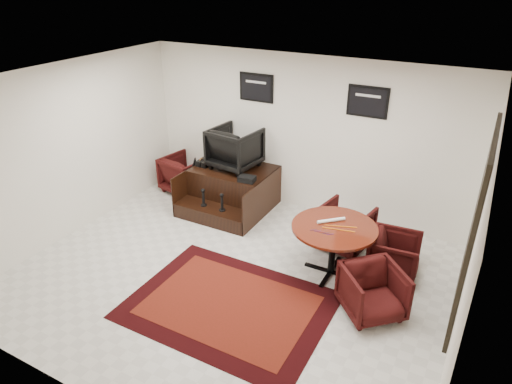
# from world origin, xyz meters

# --- Properties ---
(ground) EXTENTS (6.00, 6.00, 0.00)m
(ground) POSITION_xyz_m (0.00, 0.00, 0.00)
(ground) COLOR silver
(ground) RESTS_ON ground
(room_shell) EXTENTS (6.02, 5.02, 2.81)m
(room_shell) POSITION_xyz_m (0.41, 0.12, 1.79)
(room_shell) COLOR white
(room_shell) RESTS_ON ground
(area_rug) EXTENTS (2.61, 1.96, 0.01)m
(area_rug) POSITION_xyz_m (0.32, -0.56, 0.01)
(area_rug) COLOR black
(area_rug) RESTS_ON ground
(shine_podium) EXTENTS (1.45, 1.50, 0.75)m
(shine_podium) POSITION_xyz_m (-1.10, 1.89, 0.34)
(shine_podium) COLOR black
(shine_podium) RESTS_ON ground
(shine_chair) EXTENTS (0.88, 0.84, 0.83)m
(shine_chair) POSITION_xyz_m (-1.10, 2.04, 1.16)
(shine_chair) COLOR black
(shine_chair) RESTS_ON shine_podium
(shoes_pair) EXTENTS (0.23, 0.28, 0.10)m
(shoes_pair) POSITION_xyz_m (-1.66, 1.84, 0.80)
(shoes_pair) COLOR black
(shoes_pair) RESTS_ON shine_podium
(polish_kit) EXTENTS (0.30, 0.23, 0.10)m
(polish_kit) POSITION_xyz_m (-0.60, 1.58, 0.80)
(polish_kit) COLOR black
(polish_kit) RESTS_ON shine_podium
(umbrella_black) EXTENTS (0.35, 0.13, 0.94)m
(umbrella_black) POSITION_xyz_m (-1.92, 1.73, 0.47)
(umbrella_black) COLOR black
(umbrella_black) RESTS_ON ground
(umbrella_hooked) EXTENTS (0.32, 0.12, 0.85)m
(umbrella_hooked) POSITION_xyz_m (-1.98, 1.84, 0.43)
(umbrella_hooked) COLOR black
(umbrella_hooked) RESTS_ON ground
(armchair_side) EXTENTS (0.89, 0.85, 0.80)m
(armchair_side) POSITION_xyz_m (-2.28, 2.03, 0.40)
(armchair_side) COLOR black
(armchair_side) RESTS_ON ground
(meeting_table) EXTENTS (1.21, 1.21, 0.79)m
(meeting_table) POSITION_xyz_m (1.26, 0.78, 0.70)
(meeting_table) COLOR #451109
(meeting_table) RESTS_ON ground
(table_chair_back) EXTENTS (0.88, 0.84, 0.78)m
(table_chair_back) POSITION_xyz_m (1.19, 1.55, 0.39)
(table_chair_back) COLOR black
(table_chair_back) RESTS_ON ground
(table_chair_window) EXTENTS (0.69, 0.73, 0.71)m
(table_chair_window) POSITION_xyz_m (2.06, 1.19, 0.35)
(table_chair_window) COLOR black
(table_chair_window) RESTS_ON ground
(table_chair_corner) EXTENTS (0.98, 0.97, 0.73)m
(table_chair_corner) POSITION_xyz_m (2.01, 0.20, 0.37)
(table_chair_corner) COLOR black
(table_chair_corner) RESTS_ON ground
(paper_roll) EXTENTS (0.34, 0.33, 0.05)m
(paper_roll) POSITION_xyz_m (1.17, 0.88, 0.82)
(paper_roll) COLOR white
(paper_roll) RESTS_ON meeting_table
(table_clutter) EXTENTS (0.56, 0.38, 0.01)m
(table_clutter) POSITION_xyz_m (1.30, 0.72, 0.80)
(table_clutter) COLOR orange
(table_clutter) RESTS_ON meeting_table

